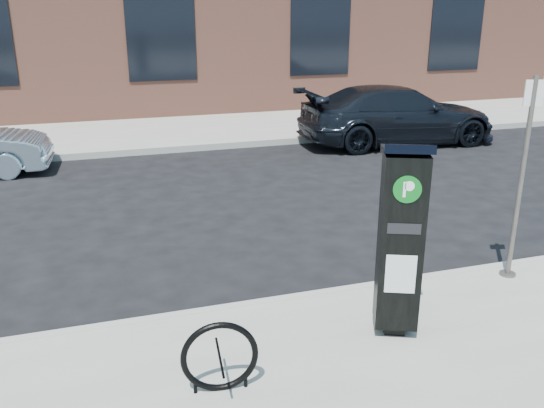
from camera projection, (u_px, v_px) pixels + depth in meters
name	position (u px, v px, depth m)	size (l,w,h in m)	color
ground	(306.00, 305.00, 6.77)	(120.00, 120.00, 0.00)	black
sidewalk_far	(158.00, 109.00, 19.36)	(60.00, 12.00, 0.15)	gray
curb_near	(306.00, 300.00, 6.72)	(60.00, 0.12, 0.16)	#9E9B93
curb_far	(188.00, 148.00, 13.97)	(60.00, 0.12, 0.16)	#9E9B93
parking_kiosk	(401.00, 238.00, 5.62)	(0.58, 0.55, 2.01)	black
sign_pole	(521.00, 182.00, 6.79)	(0.21, 0.20, 2.45)	#4F4A45
bike_rack	(220.00, 357.00, 4.92)	(0.67, 0.13, 0.67)	black
car_dark	(397.00, 115.00, 14.60)	(2.05, 5.05, 1.46)	black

